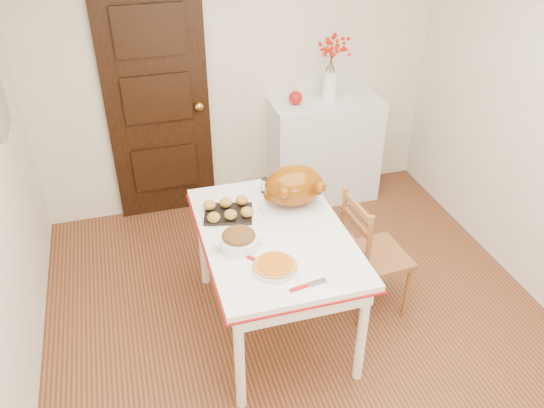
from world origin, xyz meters
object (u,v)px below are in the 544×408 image
object	(u,v)px
sideboard	(324,151)
kitchen_table	(274,281)
turkey_platter	(294,188)
chair_oak	(376,254)
pumpkin_pie	(275,266)

from	to	relation	value
sideboard	kitchen_table	bearing A→B (deg)	-121.45
sideboard	turkey_platter	size ratio (longest dim) A/B	2.13
chair_oak	pumpkin_pie	distance (m)	0.96
chair_oak	pumpkin_pie	bearing A→B (deg)	108.46
turkey_platter	chair_oak	bearing A→B (deg)	-43.18
kitchen_table	turkey_platter	world-z (taller)	turkey_platter
chair_oak	sideboard	bearing A→B (deg)	-11.13
sideboard	kitchen_table	size ratio (longest dim) A/B	0.73
sideboard	turkey_platter	distance (m)	1.51
kitchen_table	pumpkin_pie	size ratio (longest dim) A/B	5.23
chair_oak	pumpkin_pie	size ratio (longest dim) A/B	3.68
kitchen_table	pumpkin_pie	distance (m)	0.56
turkey_platter	pumpkin_pie	distance (m)	0.68
sideboard	pumpkin_pie	distance (m)	2.14
kitchen_table	turkey_platter	size ratio (longest dim) A/B	2.90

